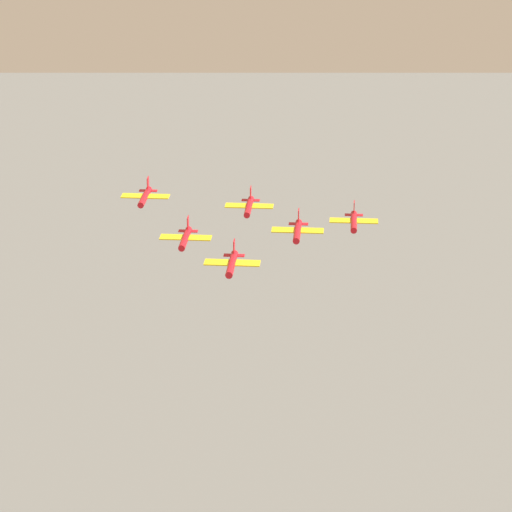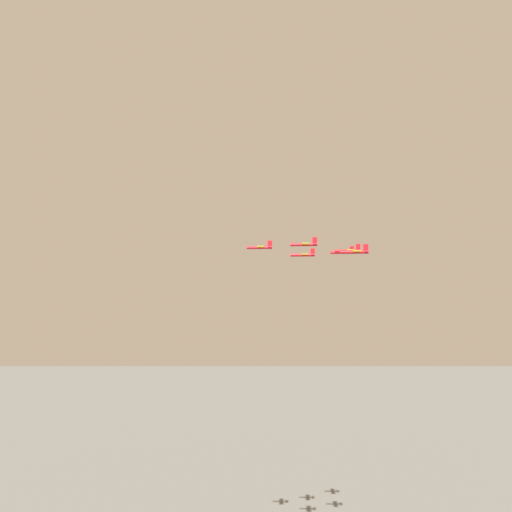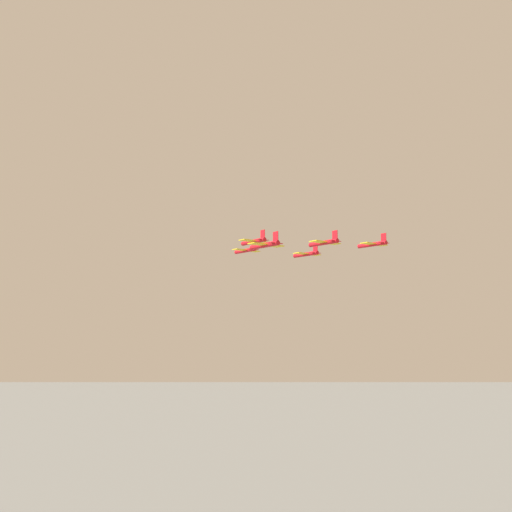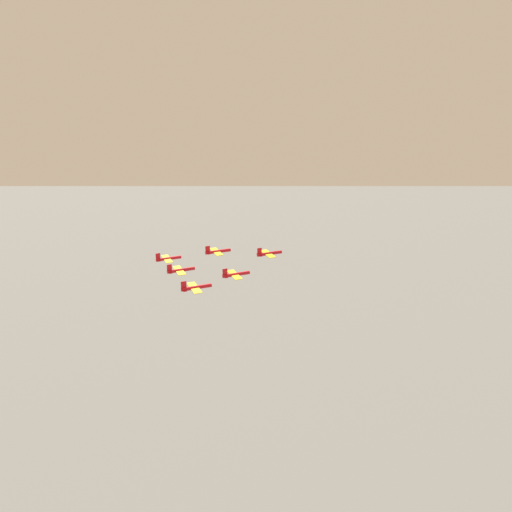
% 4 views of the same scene
% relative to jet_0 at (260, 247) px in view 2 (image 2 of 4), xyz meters
% --- Properties ---
extents(jet_0, '(9.88, 9.53, 3.31)m').
position_rel_jet_0_xyz_m(jet_0, '(0.00, 0.00, 0.00)').
color(jet_0, red).
extents(jet_1, '(9.88, 9.53, 3.31)m').
position_rel_jet_0_xyz_m(jet_1, '(-18.63, 6.27, -0.18)').
color(jet_1, red).
extents(jet_2, '(9.88, 9.53, 3.31)m').
position_rel_jet_0_xyz_m(jet_2, '(-14.53, -13.24, -2.10)').
color(jet_2, red).
extents(jet_3, '(9.88, 9.53, 3.31)m').
position_rel_jet_0_xyz_m(jet_3, '(-37.26, 12.54, -4.09)').
color(jet_3, red).
extents(jet_4, '(9.88, 9.53, 3.31)m').
position_rel_jet_0_xyz_m(jet_4, '(-33.16, -6.97, -1.62)').
color(jet_4, red).
extents(jet_5, '(9.88, 9.53, 3.31)m').
position_rel_jet_0_xyz_m(jet_5, '(-29.06, -26.48, -0.18)').
color(jet_5, red).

